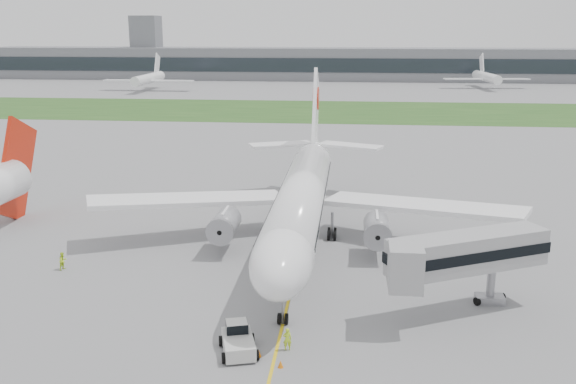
# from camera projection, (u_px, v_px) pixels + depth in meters

# --- Properties ---
(ground) EXTENTS (600.00, 600.00, 0.00)m
(ground) POSITION_uv_depth(u_px,v_px,m) (299.00, 259.00, 66.38)
(ground) COLOR #959597
(ground) RESTS_ON ground
(apron_markings) EXTENTS (70.00, 70.00, 0.04)m
(apron_markings) POSITION_uv_depth(u_px,v_px,m) (294.00, 277.00, 61.57)
(apron_markings) COLOR yellow
(apron_markings) RESTS_ON ground
(grass_strip) EXTENTS (600.00, 50.00, 0.02)m
(grass_strip) POSITION_uv_depth(u_px,v_px,m) (334.00, 111.00, 181.95)
(grass_strip) COLOR #234C1C
(grass_strip) RESTS_ON ground
(terminal_building) EXTENTS (320.00, 22.30, 14.00)m
(terminal_building) POSITION_uv_depth(u_px,v_px,m) (342.00, 64.00, 286.02)
(terminal_building) COLOR slate
(terminal_building) RESTS_ON ground
(control_tower) EXTENTS (12.00, 12.00, 56.00)m
(control_tower) POSITION_uv_depth(u_px,v_px,m) (149.00, 78.00, 298.60)
(control_tower) COLOR slate
(control_tower) RESTS_ON ground
(airliner) EXTENTS (48.13, 53.95, 17.88)m
(airliner) POSITION_uv_depth(u_px,v_px,m) (303.00, 194.00, 69.66)
(airliner) COLOR white
(airliner) RESTS_ON ground
(pushback_tug) EXTENTS (3.50, 4.38, 2.01)m
(pushback_tug) POSITION_uv_depth(u_px,v_px,m) (238.00, 339.00, 47.39)
(pushback_tug) COLOR silver
(pushback_tug) RESTS_ON ground
(jet_bridge) EXTENTS (14.27, 10.30, 7.00)m
(jet_bridge) POSITION_uv_depth(u_px,v_px,m) (460.00, 255.00, 52.58)
(jet_bridge) COLOR #979799
(jet_bridge) RESTS_ON ground
(safety_cone_left) EXTENTS (0.43, 0.43, 0.59)m
(safety_cone_left) POSITION_uv_depth(u_px,v_px,m) (258.00, 353.00, 46.72)
(safety_cone_left) COLOR orange
(safety_cone_left) RESTS_ON ground
(safety_cone_right) EXTENTS (0.40, 0.40, 0.55)m
(safety_cone_right) POSITION_uv_depth(u_px,v_px,m) (281.00, 364.00, 45.22)
(safety_cone_right) COLOR orange
(safety_cone_right) RESTS_ON ground
(ground_crew_near) EXTENTS (0.71, 0.53, 1.76)m
(ground_crew_near) POSITION_uv_depth(u_px,v_px,m) (287.00, 339.00, 47.54)
(ground_crew_near) COLOR #C1EC27
(ground_crew_near) RESTS_ON ground
(ground_crew_far) EXTENTS (0.95, 1.06, 1.80)m
(ground_crew_far) POSITION_uv_depth(u_px,v_px,m) (63.00, 261.00, 63.31)
(ground_crew_far) COLOR #C9F128
(ground_crew_far) RESTS_ON ground
(distant_aircraft_left) EXTENTS (34.09, 30.17, 12.90)m
(distant_aircraft_left) POSITION_uv_depth(u_px,v_px,m) (149.00, 91.00, 239.27)
(distant_aircraft_left) COLOR white
(distant_aircraft_left) RESTS_ON ground
(distant_aircraft_right) EXTENTS (35.10, 31.60, 12.51)m
(distant_aircraft_right) POSITION_uv_depth(u_px,v_px,m) (486.00, 88.00, 248.08)
(distant_aircraft_right) COLOR white
(distant_aircraft_right) RESTS_ON ground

